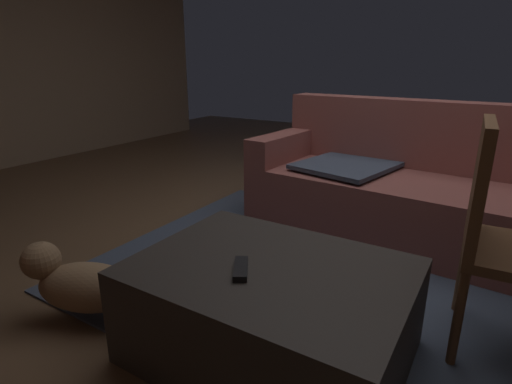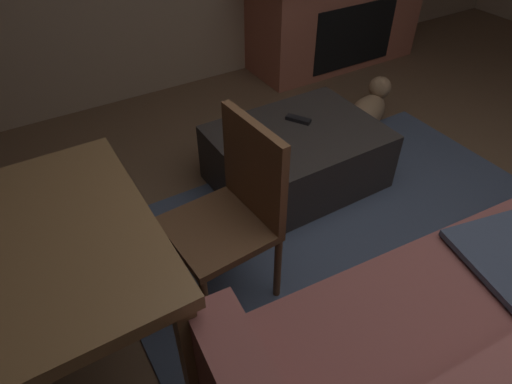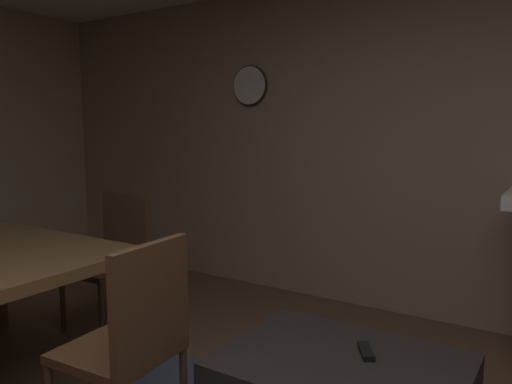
{
  "view_description": "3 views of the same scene",
  "coord_description": "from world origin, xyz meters",
  "views": [
    {
      "loc": [
        0.76,
        -2.31,
        1.14
      ],
      "look_at": [
        0.08,
        -1.21,
        0.72
      ],
      "focal_mm": 28.41,
      "sensor_mm": 36.0,
      "label": 1
    },
    {
      "loc": [
        1.51,
        0.74,
        1.88
      ],
      "look_at": [
        0.67,
        -0.65,
        0.5
      ],
      "focal_mm": 31.09,
      "sensor_mm": 36.0,
      "label": 2
    },
    {
      "loc": [
        -0.7,
        0.8,
        1.39
      ],
      "look_at": [
        0.54,
        -1.13,
        1.09
      ],
      "focal_mm": 34.66,
      "sensor_mm": 36.0,
      "label": 3
    }
  ],
  "objects": [
    {
      "name": "floor",
      "position": [
        0.0,
        0.0,
        0.0
      ],
      "size": [
        9.51,
        9.51,
        0.0
      ],
      "primitive_type": "plane",
      "color": "brown"
    },
    {
      "name": "area_rug",
      "position": [
        0.09,
        -0.38,
        0.01
      ],
      "size": [
        2.6,
        2.0,
        0.01
      ],
      "primitive_type": "cube",
      "color": "#3D475B",
      "rests_on": "ground"
    },
    {
      "name": "fireplace",
      "position": [
        -1.32,
        -2.48,
        0.53
      ],
      "size": [
        1.86,
        0.76,
        1.03
      ],
      "color": "#9E5642",
      "rests_on": "ground"
    },
    {
      "name": "couch",
      "position": [
        0.28,
        0.41,
        0.32
      ],
      "size": [
        2.09,
        0.99,
        0.88
      ],
      "color": "#8C4C47",
      "rests_on": "ground"
    },
    {
      "name": "ottoman_coffee_table",
      "position": [
        0.09,
        -1.11,
        0.2
      ],
      "size": [
        1.03,
        0.76,
        0.4
      ],
      "primitive_type": "cube",
      "color": "#2D2826",
      "rests_on": "ground"
    },
    {
      "name": "tv_remote",
      "position": [
        0.01,
        -1.21,
        0.41
      ],
      "size": [
        0.13,
        0.16,
        0.02
      ],
      "primitive_type": "cube",
      "rotation": [
        0.0,
        0.0,
        0.54
      ],
      "color": "black",
      "rests_on": "ottoman_coffee_table"
    },
    {
      "name": "dining_chair_west",
      "position": [
        0.82,
        -0.59,
        0.52
      ],
      "size": [
        0.47,
        0.47,
        0.93
      ],
      "color": "brown",
      "rests_on": "ground"
    },
    {
      "name": "small_dog",
      "position": [
        -0.76,
        -1.35,
        0.18
      ],
      "size": [
        0.53,
        0.4,
        0.32
      ],
      "color": "#8C6B4C",
      "rests_on": "ground"
    }
  ]
}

